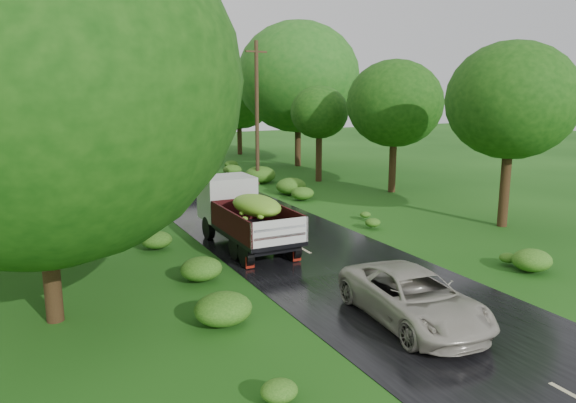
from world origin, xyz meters
TOP-DOWN VIEW (x-y plane):
  - ground at (0.00, 0.00)m, footprint 120.00×120.00m
  - road at (0.00, 5.00)m, footprint 6.50×80.00m
  - road_lines at (0.00, 6.00)m, footprint 0.12×69.60m
  - truck_near at (-1.82, 9.28)m, footprint 2.16×5.96m
  - truck_far at (-0.22, 23.92)m, footprint 2.98×6.58m
  - car at (-0.58, 0.60)m, footprint 2.71×5.10m
  - utility_pole at (4.26, 21.75)m, footprint 1.53×0.40m
  - trees_right at (9.75, 23.71)m, footprint 5.58×33.24m
  - shrubs at (0.00, 14.00)m, footprint 11.90×44.00m

SIDE VIEW (x-z plane):
  - ground at x=0.00m, z-range 0.00..0.00m
  - road at x=0.00m, z-range 0.00..0.02m
  - road_lines at x=0.00m, z-range 0.02..0.02m
  - shrubs at x=0.00m, z-range 0.00..0.70m
  - car at x=-0.58m, z-range 0.02..1.38m
  - truck_near at x=-1.82m, z-range 0.16..2.67m
  - truck_far at x=-0.22m, z-range 0.18..2.85m
  - utility_pole at x=4.26m, z-range 0.13..8.93m
  - trees_right at x=9.75m, z-range 1.35..10.03m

